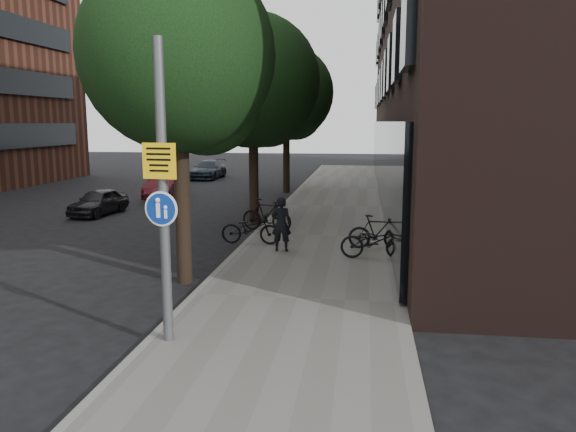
% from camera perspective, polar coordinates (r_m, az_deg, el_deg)
% --- Properties ---
extents(ground, '(120.00, 120.00, 0.00)m').
position_cam_1_polar(ground, '(9.00, -3.28, -15.44)').
color(ground, black).
rests_on(ground, ground).
extents(sidewalk, '(4.50, 60.00, 0.12)m').
position_cam_1_polar(sidewalk, '(18.43, 3.45, -2.16)').
color(sidewalk, '#65635D').
rests_on(sidewalk, ground).
extents(curb_edge, '(0.15, 60.00, 0.13)m').
position_cam_1_polar(curb_edge, '(18.73, -3.44, -1.95)').
color(curb_edge, slate).
rests_on(curb_edge, ground).
extents(building_right_dark_brick, '(12.00, 40.00, 18.00)m').
position_cam_1_polar(building_right_dark_brick, '(31.22, 21.62, 18.51)').
color(building_right_dark_brick, black).
rests_on(building_right_dark_brick, ground).
extents(street_tree_near, '(4.40, 4.40, 7.50)m').
position_cam_1_polar(street_tree_near, '(13.36, -10.60, 15.03)').
color(street_tree_near, black).
rests_on(street_tree_near, ground).
extents(street_tree_mid, '(5.00, 5.00, 7.80)m').
position_cam_1_polar(street_tree_mid, '(21.58, -3.33, 13.04)').
color(street_tree_mid, black).
rests_on(street_tree_mid, ground).
extents(street_tree_far, '(5.00, 5.00, 7.80)m').
position_cam_1_polar(street_tree_far, '(30.45, 0.00, 12.04)').
color(street_tree_far, black).
rests_on(street_tree_far, ground).
extents(signpost, '(0.58, 0.17, 5.00)m').
position_cam_1_polar(signpost, '(9.40, -12.55, 2.29)').
color(signpost, '#595B5E').
rests_on(signpost, sidewalk).
extents(pedestrian, '(0.59, 0.40, 1.57)m').
position_cam_1_polar(pedestrian, '(16.05, -0.70, -0.82)').
color(pedestrian, black).
rests_on(pedestrian, sidewalk).
extents(parked_bike_facade_near, '(1.86, 0.69, 0.97)m').
position_cam_1_polar(parked_bike_facade_near, '(15.39, 8.81, -2.52)').
color(parked_bike_facade_near, black).
rests_on(parked_bike_facade_near, sidewalk).
extents(parked_bike_facade_far, '(1.69, 0.54, 1.01)m').
position_cam_1_polar(parked_bike_facade_far, '(16.53, 9.05, -1.63)').
color(parked_bike_facade_far, black).
rests_on(parked_bike_facade_far, sidewalk).
extents(parked_bike_curb_near, '(1.81, 0.65, 0.94)m').
position_cam_1_polar(parked_bike_curb_near, '(17.07, -3.82, -1.28)').
color(parked_bike_curb_near, black).
rests_on(parked_bike_curb_near, sidewalk).
extents(parked_bike_curb_far, '(1.91, 1.01, 1.10)m').
position_cam_1_polar(parked_bike_curb_far, '(19.02, -2.20, 0.09)').
color(parked_bike_curb_far, black).
rests_on(parked_bike_curb_far, sidewalk).
extents(parked_car_near, '(1.60, 3.27, 1.07)m').
position_cam_1_polar(parked_car_near, '(24.37, -18.69, 1.36)').
color(parked_car_near, black).
rests_on(parked_car_near, ground).
extents(parked_car_mid, '(1.86, 4.15, 1.32)m').
position_cam_1_polar(parked_car_mid, '(28.78, -12.36, 3.08)').
color(parked_car_mid, '#53171F').
rests_on(parked_car_mid, ground).
extents(parked_car_far, '(1.77, 4.24, 1.23)m').
position_cam_1_polar(parked_car_far, '(38.32, -8.10, 4.70)').
color(parked_car_far, '#1D2734').
rests_on(parked_car_far, ground).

